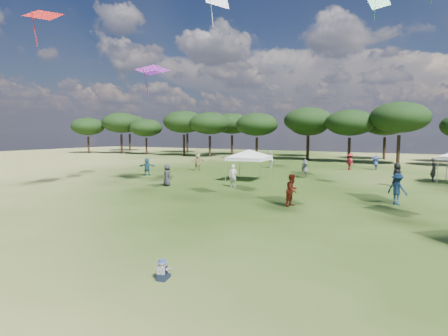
{
  "coord_description": "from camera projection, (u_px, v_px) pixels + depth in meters",
  "views": [
    {
      "loc": [
        6.74,
        -5.61,
        3.95
      ],
      "look_at": [
        0.3,
        6.0,
        2.67
      ],
      "focal_mm": 30.0,
      "sensor_mm": 36.0,
      "label": 1
    }
  ],
  "objects": [
    {
      "name": "ground",
      "position": [
        85.0,
        306.0,
        8.51
      ],
      "size": [
        140.0,
        140.0,
        0.0
      ],
      "primitive_type": "plane",
      "color": "#304A16",
      "rests_on": "ground"
    },
    {
      "name": "tree_line",
      "position": [
        394.0,
        120.0,
        48.1
      ],
      "size": [
        108.78,
        17.63,
        7.77
      ],
      "color": "black",
      "rests_on": "ground"
    },
    {
      "name": "tent_left",
      "position": [
        249.0,
        151.0,
        30.15
      ],
      "size": [
        6.1,
        6.1,
        2.83
      ],
      "rotation": [
        0.0,
        0.0,
        0.06
      ],
      "color": "gray",
      "rests_on": "ground"
    },
    {
      "name": "toddler",
      "position": [
        163.0,
        271.0,
        9.99
      ],
      "size": [
        0.42,
        0.46,
        0.58
      ],
      "rotation": [
        0.0,
        0.0,
        0.25
      ],
      "color": "black",
      "rests_on": "ground"
    },
    {
      "name": "festival_crowd",
      "position": [
        309.0,
        169.0,
        31.61
      ],
      "size": [
        30.37,
        24.12,
        1.9
      ],
      "color": "maroon",
      "rests_on": "ground"
    }
  ]
}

